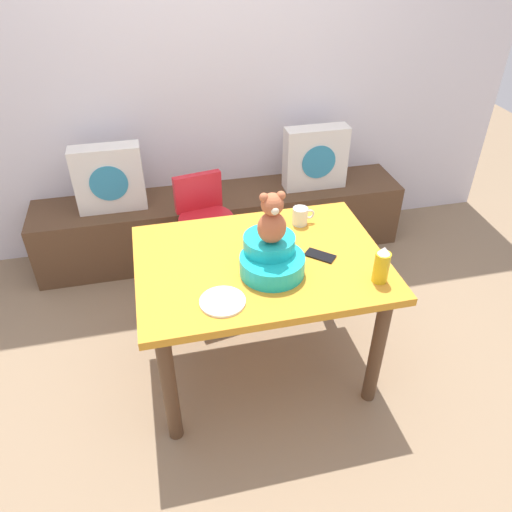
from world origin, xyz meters
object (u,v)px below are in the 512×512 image
Objects in this scene: highchair at (206,222)px; pillow_floral_right at (315,158)px; dining_table at (261,278)px; cell_phone at (320,256)px; pillow_floral_left at (109,179)px; coffee_mug at (301,216)px; teddy_bear at (272,219)px; dinner_plate_near at (223,301)px; infant_seat_teal at (271,258)px; ketchup_bottle at (382,265)px.

pillow_floral_right is at bearing 26.21° from highchair.
cell_phone is (0.29, -0.04, 0.12)m from dining_table.
coffee_mug is (1.01, -0.90, 0.11)m from pillow_floral_left.
pillow_floral_right is 1.35m from dining_table.
teddy_bear is (0.03, -0.09, 0.39)m from dining_table.
dinner_plate_near is (-0.91, -1.43, 0.07)m from pillow_floral_right.
dinner_plate_near is (0.50, -1.43, 0.07)m from pillow_floral_left.
highchair is 1.04m from dinner_plate_near.
ketchup_bottle reaches higher than infant_seat_teal.
pillow_floral_right reaches higher than dinner_plate_near.
dinner_plate_near is at bearing 179.13° from ketchup_bottle.
coffee_mug is 0.74m from dinner_plate_near.
dining_table is 9.96× the size of coffee_mug.
dining_table is 1.51× the size of highchair.
dining_table is 0.40m from teddy_bear.
ketchup_bottle reaches higher than pillow_floral_left.
pillow_floral_left is 1.47m from infant_seat_teal.
pillow_floral_left is at bearing 121.13° from infant_seat_teal.
coffee_mug is (0.45, -0.48, 0.27)m from highchair.
infant_seat_teal reaches higher than cell_phone.
highchair is at bearing 102.80° from dining_table.
infant_seat_teal is at bearing 143.68° from cell_phone.
pillow_floral_right is at bearing 62.75° from infant_seat_teal.
highchair is at bearing 103.20° from infant_seat_teal.
highchair is 0.91m from infant_seat_teal.
coffee_mug is (-0.39, -0.90, 0.11)m from pillow_floral_right.
dinner_plate_near is at bearing -145.87° from teddy_bear.
dinner_plate_near is 0.57m from cell_phone.
highchair is 1.26m from ketchup_bottle.
dining_table is 0.37m from dinner_plate_near.
pillow_floral_right is 1.33× the size of infant_seat_teal.
cell_phone reaches higher than dining_table.
dining_table is 0.60m from ketchup_bottle.
pillow_floral_left is at bearing 109.18° from dinner_plate_near.
cell_phone is (0.26, 0.05, -0.07)m from infant_seat_teal.
teddy_bear is at bearing -90.00° from infant_seat_teal.
teddy_bear reaches higher than ketchup_bottle.
infant_seat_teal is 2.75× the size of coffee_mug.
teddy_bear is at bearing -73.68° from dining_table.
ketchup_bottle is (-0.19, -1.44, 0.15)m from pillow_floral_right.
pillow_floral_left is at bearing 122.14° from dining_table.
cell_phone is (0.01, -0.31, -0.04)m from coffee_mug.
pillow_floral_right is 0.99m from coffee_mug.
cell_phone is at bearing 23.72° from dinner_plate_near.
pillow_floral_right is at bearing 0.00° from pillow_floral_left.
coffee_mug is (-0.20, 0.55, -0.04)m from ketchup_bottle.
teddy_bear is at bearing 143.80° from cell_phone.
ketchup_bottle is (1.22, -1.44, 0.15)m from pillow_floral_left.
pillow_floral_right is 0.95m from highchair.
pillow_floral_right is 1.42m from infant_seat_teal.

